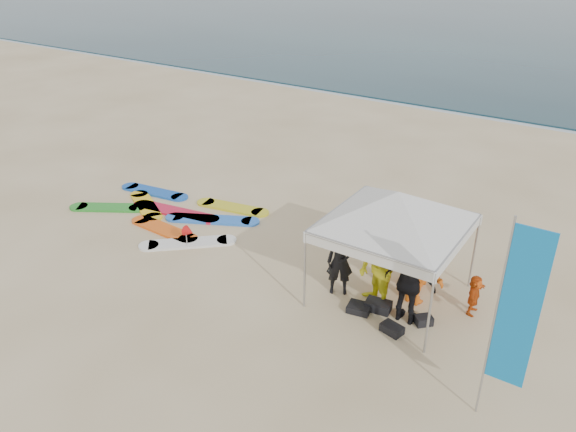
% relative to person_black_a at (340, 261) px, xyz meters
% --- Properties ---
extents(ground, '(120.00, 120.00, 0.00)m').
position_rel_person_black_a_xyz_m(ground, '(-2.88, -1.95, -0.84)').
color(ground, beige).
rests_on(ground, ground).
extents(shoreline_foam, '(160.00, 1.20, 0.01)m').
position_rel_person_black_a_xyz_m(shoreline_foam, '(-2.88, 16.25, -0.84)').
color(shoreline_foam, silver).
rests_on(shoreline_foam, ground).
extents(person_black_a, '(0.73, 0.65, 1.69)m').
position_rel_person_black_a_xyz_m(person_black_a, '(0.00, 0.00, 0.00)').
color(person_black_a, black).
rests_on(person_black_a, ground).
extents(person_yellow, '(1.18, 1.13, 1.92)m').
position_rel_person_black_a_xyz_m(person_yellow, '(0.95, -0.04, 0.12)').
color(person_yellow, yellow).
rests_on(person_yellow, ground).
extents(person_orange_a, '(1.36, 0.93, 1.94)m').
position_rel_person_black_a_xyz_m(person_orange_a, '(1.62, 0.63, 0.13)').
color(person_orange_a, '#DB5C13').
rests_on(person_orange_a, ground).
extents(person_black_b, '(1.15, 0.51, 1.95)m').
position_rel_person_black_a_xyz_m(person_black_b, '(1.74, -0.15, 0.13)').
color(person_black_b, black).
rests_on(person_black_b, ground).
extents(person_orange_b, '(1.01, 0.90, 1.73)m').
position_rel_person_black_a_xyz_m(person_orange_b, '(1.31, 1.28, 0.02)').
color(person_orange_b, orange).
rests_on(person_orange_b, ground).
extents(person_seated, '(0.32, 0.89, 0.94)m').
position_rel_person_black_a_xyz_m(person_seated, '(2.85, 0.92, -0.37)').
color(person_seated, '#D45012').
rests_on(person_seated, ground).
extents(canopy_tent, '(4.02, 4.02, 3.03)m').
position_rel_person_black_a_xyz_m(canopy_tent, '(1.04, 0.50, 1.80)').
color(canopy_tent, '#A5A5A8').
rests_on(canopy_tent, ground).
extents(feather_flag, '(0.65, 0.04, 3.86)m').
position_rel_person_black_a_xyz_m(feather_flag, '(4.09, -1.90, 1.43)').
color(feather_flag, '#A5A5A8').
rests_on(feather_flag, ground).
extents(marker_pennant, '(0.28, 0.28, 0.64)m').
position_rel_person_black_a_xyz_m(marker_pennant, '(-4.30, -0.39, -0.35)').
color(marker_pennant, '#A5A5A8').
rests_on(marker_pennant, ground).
extents(gear_pile, '(1.87, 1.06, 0.22)m').
position_rel_person_black_a_xyz_m(gear_pile, '(1.27, -0.32, -0.75)').
color(gear_pile, black).
rests_on(gear_pile, ground).
extents(surfboard_spread, '(5.43, 3.73, 0.07)m').
position_rel_person_black_a_xyz_m(surfboard_spread, '(-6.06, 0.79, -0.81)').
color(surfboard_spread, blue).
rests_on(surfboard_spread, ground).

